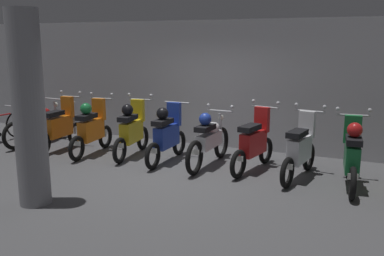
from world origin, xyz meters
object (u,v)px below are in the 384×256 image
(motorbike_slot_6, at_px, (254,143))
(motorbike_slot_8, at_px, (352,155))
(motorbike_slot_2, at_px, (92,128))
(motorbike_slot_4, at_px, (167,134))
(support_pillar, at_px, (29,110))
(motorbike_slot_3, at_px, (132,130))
(motorbike_slot_7, at_px, (300,149))
(motorbike_slot_0, at_px, (38,123))
(motorbike_slot_1, at_px, (60,127))
(motorbike_slot_5, at_px, (209,139))

(motorbike_slot_6, bearing_deg, motorbike_slot_8, -9.26)
(motorbike_slot_8, bearing_deg, motorbike_slot_2, 179.97)
(motorbike_slot_4, distance_m, support_pillar, 3.05)
(motorbike_slot_3, bearing_deg, motorbike_slot_8, -2.83)
(motorbike_slot_8, bearing_deg, motorbike_slot_7, 170.16)
(support_pillar, bearing_deg, motorbike_slot_2, 109.69)
(motorbike_slot_2, relative_size, motorbike_slot_4, 1.00)
(motorbike_slot_4, distance_m, motorbike_slot_8, 3.51)
(motorbike_slot_0, relative_size, motorbike_slot_4, 1.16)
(motorbike_slot_8, bearing_deg, motorbike_slot_1, 179.93)
(motorbike_slot_1, xyz_separation_m, motorbike_slot_3, (1.76, 0.21, 0.04))
(motorbike_slot_4, bearing_deg, motorbike_slot_3, 174.20)
(motorbike_slot_2, bearing_deg, motorbike_slot_7, 1.93)
(motorbike_slot_6, bearing_deg, motorbike_slot_5, -175.44)
(motorbike_slot_2, bearing_deg, motorbike_slot_0, 171.74)
(motorbike_slot_5, bearing_deg, motorbike_slot_2, -175.41)
(motorbike_slot_2, height_order, motorbike_slot_5, motorbike_slot_2)
(motorbike_slot_0, height_order, motorbike_slot_5, motorbike_slot_5)
(motorbike_slot_2, distance_m, support_pillar, 2.99)
(motorbike_slot_0, distance_m, motorbike_slot_5, 4.39)
(motorbike_slot_0, xyz_separation_m, motorbike_slot_7, (6.15, -0.11, 0.04))
(motorbike_slot_2, bearing_deg, motorbike_slot_6, 4.58)
(motorbike_slot_6, bearing_deg, motorbike_slot_3, -178.53)
(motorbike_slot_6, height_order, motorbike_slot_7, same)
(motorbike_slot_3, xyz_separation_m, motorbike_slot_8, (4.39, -0.22, 0.00))
(motorbike_slot_3, bearing_deg, motorbike_slot_1, -173.18)
(motorbike_slot_0, height_order, motorbike_slot_6, motorbike_slot_6)
(motorbike_slot_5, bearing_deg, motorbike_slot_7, -2.06)
(motorbike_slot_1, distance_m, motorbike_slot_2, 0.88)
(motorbike_slot_3, height_order, motorbike_slot_7, same)
(motorbike_slot_4, bearing_deg, motorbike_slot_0, 177.90)
(motorbike_slot_2, height_order, motorbike_slot_3, same)
(motorbike_slot_6, height_order, support_pillar, support_pillar)
(support_pillar, bearing_deg, motorbike_slot_7, 39.52)
(motorbike_slot_3, height_order, motorbike_slot_4, motorbike_slot_3)
(motorbike_slot_0, distance_m, motorbike_slot_7, 6.15)
(motorbike_slot_5, height_order, motorbike_slot_7, motorbike_slot_7)
(motorbike_slot_1, height_order, motorbike_slot_5, motorbike_slot_1)
(motorbike_slot_1, height_order, motorbike_slot_2, same)
(motorbike_slot_3, xyz_separation_m, support_pillar, (0.08, -2.90, 0.87))
(motorbike_slot_0, relative_size, motorbike_slot_7, 1.16)
(motorbike_slot_1, bearing_deg, motorbike_slot_2, -0.33)
(motorbike_slot_0, height_order, motorbike_slot_4, motorbike_slot_4)
(motorbike_slot_6, xyz_separation_m, motorbike_slot_7, (0.88, -0.13, 0.00))
(motorbike_slot_5, xyz_separation_m, support_pillar, (-1.68, -2.90, 0.91))
(motorbike_slot_1, height_order, motorbike_slot_6, same)
(motorbike_slot_0, bearing_deg, motorbike_slot_2, -8.26)
(motorbike_slot_0, bearing_deg, motorbike_slot_1, -15.92)
(motorbike_slot_2, relative_size, motorbike_slot_5, 0.86)
(motorbike_slot_4, distance_m, motorbike_slot_6, 1.77)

